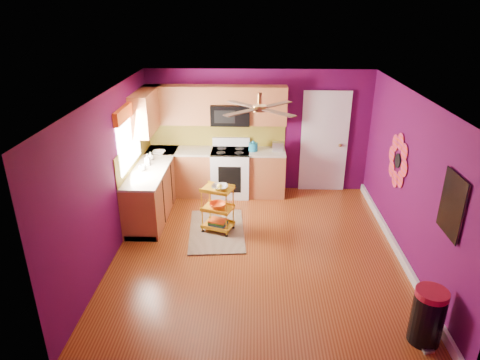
{
  "coord_description": "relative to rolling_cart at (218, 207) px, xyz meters",
  "views": [
    {
      "loc": [
        -0.06,
        -5.9,
        3.74
      ],
      "look_at": [
        -0.29,
        0.4,
        1.06
      ],
      "focal_mm": 32.0,
      "sensor_mm": 36.0,
      "label": 1
    }
  ],
  "objects": [
    {
      "name": "panel_door",
      "position": [
        2.03,
        1.86,
        0.56
      ],
      "size": [
        0.95,
        0.11,
        2.15
      ],
      "color": "white",
      "rests_on": "ground"
    },
    {
      "name": "lower_cabinets",
      "position": [
        -0.67,
        1.21,
        -0.03
      ],
      "size": [
        2.81,
        2.31,
        0.94
      ],
      "color": "brown",
      "rests_on": "ground"
    },
    {
      "name": "electric_range",
      "position": [
        0.13,
        1.57,
        0.02
      ],
      "size": [
        0.76,
        0.66,
        1.13
      ],
      "color": "white",
      "rests_on": "ground"
    },
    {
      "name": "soap_bottle_b",
      "position": [
        -1.34,
        0.99,
        0.55
      ],
      "size": [
        0.12,
        0.12,
        0.15
      ],
      "primitive_type": "imported",
      "color": "white",
      "rests_on": "lower_cabinets"
    },
    {
      "name": "right_wall_art",
      "position": [
        2.9,
        -0.94,
        0.98
      ],
      "size": [
        0.04,
        2.74,
        1.04
      ],
      "color": "black",
      "rests_on": "ground"
    },
    {
      "name": "ground",
      "position": [
        0.68,
        -0.6,
        -0.47
      ],
      "size": [
        5.0,
        5.0,
        0.0
      ],
      "primitive_type": "plane",
      "color": "maroon",
      "rests_on": "ground"
    },
    {
      "name": "upper_cabinetry",
      "position": [
        -0.57,
        1.57,
        1.33
      ],
      "size": [
        2.8,
        2.3,
        1.26
      ],
      "color": "brown",
      "rests_on": "ground"
    },
    {
      "name": "teal_kettle",
      "position": [
        0.58,
        1.59,
        0.56
      ],
      "size": [
        0.18,
        0.18,
        0.21
      ],
      "color": "#14779B",
      "rests_on": "lower_cabinets"
    },
    {
      "name": "room_envelope",
      "position": [
        0.7,
        -0.6,
        1.17
      ],
      "size": [
        4.54,
        5.04,
        2.52
      ],
      "color": "#4F0941",
      "rests_on": "ground"
    },
    {
      "name": "left_window",
      "position": [
        -1.54,
        0.45,
        1.27
      ],
      "size": [
        0.08,
        1.35,
        1.08
      ],
      "color": "white",
      "rests_on": "ground"
    },
    {
      "name": "ceiling_fan",
      "position": [
        0.68,
        -0.4,
        1.82
      ],
      "size": [
        1.01,
        1.01,
        0.26
      ],
      "color": "#BF8C3F",
      "rests_on": "ground"
    },
    {
      "name": "soap_bottle_a",
      "position": [
        -1.34,
        0.72,
        0.58
      ],
      "size": [
        0.09,
        0.1,
        0.21
      ],
      "primitive_type": "imported",
      "color": "#EA3F72",
      "rests_on": "lower_cabinets"
    },
    {
      "name": "counter_dish",
      "position": [
        -1.26,
        1.32,
        0.5
      ],
      "size": [
        0.25,
        0.25,
        0.06
      ],
      "primitive_type": "imported",
      "color": "white",
      "rests_on": "lower_cabinets"
    },
    {
      "name": "trash_can",
      "position": [
        2.64,
        -2.5,
        -0.11
      ],
      "size": [
        0.45,
        0.46,
        0.71
      ],
      "color": "black",
      "rests_on": "ground"
    },
    {
      "name": "toaster",
      "position": [
        1.08,
        1.61,
        0.56
      ],
      "size": [
        0.22,
        0.15,
        0.18
      ],
      "primitive_type": "cube",
      "color": "beige",
      "rests_on": "lower_cabinets"
    },
    {
      "name": "counter_cup",
      "position": [
        -1.36,
        0.45,
        0.53
      ],
      "size": [
        0.13,
        0.13,
        0.11
      ],
      "primitive_type": "imported",
      "color": "white",
      "rests_on": "lower_cabinets"
    },
    {
      "name": "rolling_cart",
      "position": [
        0.0,
        0.0,
        0.0
      ],
      "size": [
        0.59,
        0.51,
        0.91
      ],
      "color": "gold",
      "rests_on": "ground"
    },
    {
      "name": "shag_rug",
      "position": [
        -0.03,
        -0.01,
        -0.45
      ],
      "size": [
        1.07,
        1.6,
        0.02
      ],
      "primitive_type": "cube",
      "rotation": [
        0.0,
        0.0,
        0.09
      ],
      "color": "black",
      "rests_on": "ground"
    }
  ]
}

